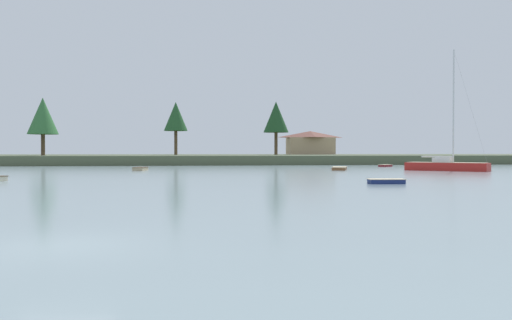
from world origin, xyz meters
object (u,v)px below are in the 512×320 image
object	(u,v)px
sailboat_red	(446,168)
dinghy_navy	(386,182)
dinghy_maroon	(385,166)
dinghy_wood	(339,169)
dinghy_sand	(140,169)

from	to	relation	value
sailboat_red	dinghy_navy	xyz separation A→B (m)	(-17.55, -23.87, -0.19)
dinghy_maroon	dinghy_wood	xyz separation A→B (m)	(-11.45, -12.92, 0.02)
dinghy_maroon	dinghy_sand	distance (m)	38.67
dinghy_wood	dinghy_sand	xyz separation A→B (m)	(-25.63, 1.92, 0.00)
sailboat_red	dinghy_navy	bearing A→B (deg)	-126.33
dinghy_sand	sailboat_red	bearing A→B (deg)	-9.10
sailboat_red	dinghy_navy	size ratio (longest dim) A/B	5.65
dinghy_maroon	sailboat_red	distance (m)	17.17
dinghy_sand	sailboat_red	distance (m)	38.72
dinghy_maroon	dinghy_navy	size ratio (longest dim) A/B	1.00
dinghy_maroon	sailboat_red	size ratio (longest dim) A/B	0.18
dinghy_maroon	sailboat_red	world-z (taller)	sailboat_red
dinghy_wood	sailboat_red	size ratio (longest dim) A/B	0.27
dinghy_sand	dinghy_navy	distance (m)	36.43
dinghy_maroon	dinghy_navy	bearing A→B (deg)	-111.80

